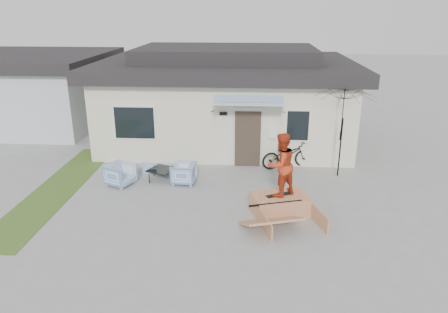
# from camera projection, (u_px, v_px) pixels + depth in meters

# --- Properties ---
(ground) EXTENTS (90.00, 90.00, 0.00)m
(ground) POSITION_uv_depth(u_px,v_px,m) (209.00, 222.00, 11.73)
(ground) COLOR gray
(ground) RESTS_ON ground
(grass_strip) EXTENTS (1.40, 8.00, 0.01)m
(grass_strip) POSITION_uv_depth(u_px,v_px,m) (59.00, 188.00, 13.93)
(grass_strip) COLOR #395721
(grass_strip) RESTS_ON ground
(house) EXTENTS (10.80, 8.49, 4.10)m
(house) POSITION_uv_depth(u_px,v_px,m) (226.00, 96.00, 18.59)
(house) COLOR beige
(house) RESTS_ON ground
(neighbor_house) EXTENTS (8.60, 7.60, 3.50)m
(neighbor_house) POSITION_uv_depth(u_px,v_px,m) (21.00, 88.00, 21.18)
(neighbor_house) COLOR #B1BCC5
(neighbor_house) RESTS_ON ground
(loveseat) EXTENTS (1.32, 0.42, 0.51)m
(loveseat) POSITION_uv_depth(u_px,v_px,m) (159.00, 165.00, 15.23)
(loveseat) COLOR #3B70AF
(loveseat) RESTS_ON ground
(armchair_left) EXTENTS (1.01, 1.04, 0.83)m
(armchair_left) POSITION_uv_depth(u_px,v_px,m) (120.00, 173.00, 14.03)
(armchair_left) COLOR #3B70AF
(armchair_left) RESTS_ON ground
(armchair_right) EXTENTS (0.78, 0.82, 0.79)m
(armchair_right) POSITION_uv_depth(u_px,v_px,m) (183.00, 172.00, 14.18)
(armchair_right) COLOR #3B70AF
(armchair_right) RESTS_ON ground
(coffee_table) EXTENTS (1.03, 1.03, 0.39)m
(coffee_table) POSITION_uv_depth(u_px,v_px,m) (162.00, 174.00, 14.53)
(coffee_table) COLOR black
(coffee_table) RESTS_ON ground
(bicycle) EXTENTS (2.06, 1.27, 1.25)m
(bicycle) POSITION_uv_depth(u_px,v_px,m) (287.00, 152.00, 15.47)
(bicycle) COLOR black
(bicycle) RESTS_ON ground
(patio_umbrella) EXTENTS (2.53, 2.43, 2.20)m
(patio_umbrella) POSITION_uv_depth(u_px,v_px,m) (342.00, 128.00, 14.36)
(patio_umbrella) COLOR black
(patio_umbrella) RESTS_ON ground
(skate_ramp) EXTENTS (2.08, 2.42, 0.51)m
(skate_ramp) POSITION_uv_depth(u_px,v_px,m) (280.00, 204.00, 12.20)
(skate_ramp) COLOR #AF7753
(skate_ramp) RESTS_ON ground
(skateboard) EXTENTS (0.83, 0.54, 0.05)m
(skateboard) POSITION_uv_depth(u_px,v_px,m) (279.00, 194.00, 12.15)
(skateboard) COLOR black
(skateboard) RESTS_ON skate_ramp
(skater) EXTENTS (1.14, 1.11, 1.85)m
(skater) POSITION_uv_depth(u_px,v_px,m) (281.00, 164.00, 11.83)
(skater) COLOR #B73719
(skater) RESTS_ON skateboard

